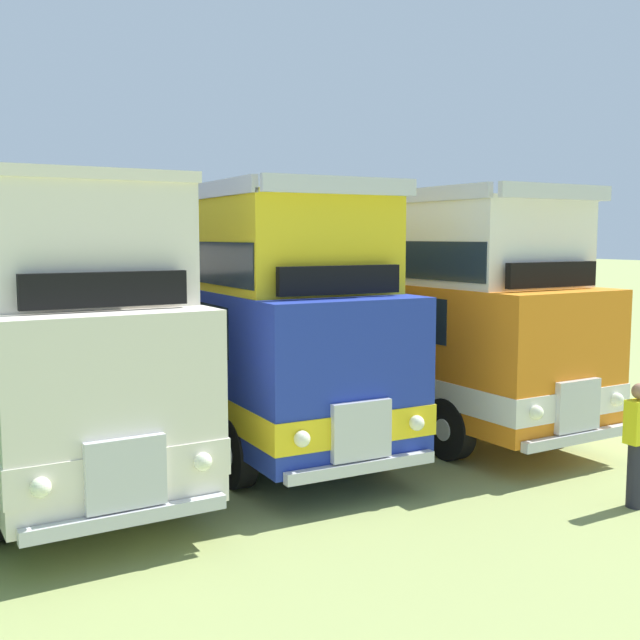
# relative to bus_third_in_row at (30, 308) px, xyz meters

# --- Properties ---
(ground_plane) EXTENTS (200.00, 200.00, 0.00)m
(ground_plane) POSITION_rel_bus_third_in_row_xyz_m (0.00, -0.18, -2.47)
(ground_plane) COLOR #8C9956
(bus_third_in_row) EXTENTS (2.65, 11.10, 4.49)m
(bus_third_in_row) POSITION_rel_bus_third_in_row_xyz_m (0.00, 0.00, 0.00)
(bus_third_in_row) COLOR silver
(bus_third_in_row) RESTS_ON ground
(bus_fourth_in_row) EXTENTS (2.93, 10.50, 4.52)m
(bus_fourth_in_row) POSITION_rel_bus_third_in_row_xyz_m (3.50, -0.08, -0.12)
(bus_fourth_in_row) COLOR #1E339E
(bus_fourth_in_row) RESTS_ON ground
(bus_fifth_in_row) EXTENTS (2.66, 11.46, 4.52)m
(bus_fifth_in_row) POSITION_rel_bus_third_in_row_xyz_m (6.99, 0.02, -0.11)
(bus_fifth_in_row) COLOR orange
(bus_fifth_in_row) RESTS_ON ground
(marshal_person) EXTENTS (0.36, 0.24, 1.73)m
(marshal_person) POSITION_rel_bus_third_in_row_xyz_m (6.61, -7.18, -1.59)
(marshal_person) COLOR #23232D
(marshal_person) RESTS_ON ground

